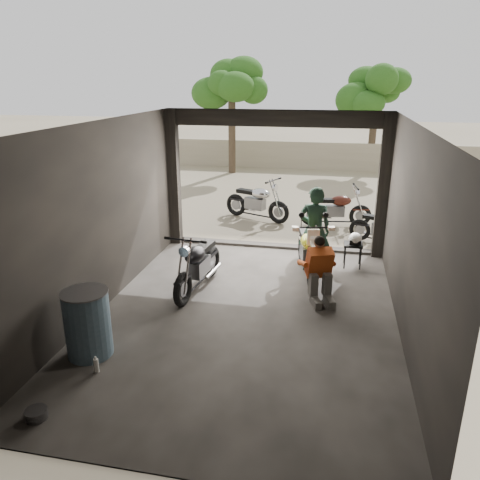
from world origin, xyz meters
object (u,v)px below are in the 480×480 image
at_px(outside_bike_c, 385,224).
at_px(oil_drum, 88,324).
at_px(outside_bike_a, 257,199).
at_px(stool, 353,247).
at_px(helmet, 355,239).
at_px(main_bike, 308,247).
at_px(outside_bike_b, 336,206).
at_px(mechanic, 321,272).
at_px(rider, 314,230).
at_px(sign_post, 426,182).
at_px(left_bike, 198,260).

distance_m(outside_bike_c, oil_drum, 7.43).
xyz_separation_m(outside_bike_a, outside_bike_c, (3.38, -1.50, -0.10)).
xyz_separation_m(stool, helmet, (0.03, -0.04, 0.20)).
distance_m(outside_bike_c, helmet, 1.83).
bearing_deg(outside_bike_c, main_bike, 163.59).
xyz_separation_m(outside_bike_b, stool, (0.39, -2.95, -0.10)).
xyz_separation_m(outside_bike_c, stool, (-0.78, -1.62, -0.05)).
height_order(outside_bike_a, mechanic, outside_bike_a).
xyz_separation_m(rider, oil_drum, (-2.99, -3.84, -0.40)).
relative_size(outside_bike_c, helmet, 5.34).
relative_size(outside_bike_b, sign_post, 0.75).
height_order(outside_bike_a, helmet, outside_bike_a).
bearing_deg(helmet, sign_post, 42.73).
height_order(outside_bike_c, sign_post, sign_post).
distance_m(main_bike, oil_drum, 4.63).
relative_size(rider, sign_post, 0.81).
bearing_deg(stool, rider, -155.22).
relative_size(outside_bike_a, outside_bike_b, 1.08).
height_order(outside_bike_b, helmet, outside_bike_b).
height_order(outside_bike_a, oil_drum, outside_bike_a).
distance_m(outside_bike_a, outside_bike_b, 2.22).
xyz_separation_m(main_bike, helmet, (0.95, 0.56, 0.05)).
relative_size(rider, stool, 3.38).
xyz_separation_m(helmet, oil_drum, (-3.84, -4.18, -0.16)).
height_order(main_bike, oil_drum, main_bike).
bearing_deg(main_bike, helmet, 18.94).
distance_m(main_bike, stool, 1.11).
xyz_separation_m(main_bike, outside_bike_b, (0.54, 3.55, -0.05)).
bearing_deg(stool, outside_bike_a, 129.80).
distance_m(outside_bike_c, rider, 2.59).
relative_size(main_bike, outside_bike_a, 1.02).
distance_m(outside_bike_a, outside_bike_c, 3.70).
xyz_separation_m(rider, mechanic, (0.21, -1.42, -0.33)).
distance_m(left_bike, outside_bike_a, 4.88).
bearing_deg(oil_drum, helmet, 47.39).
bearing_deg(mechanic, helmet, 51.46).
distance_m(mechanic, oil_drum, 4.02).
bearing_deg(left_bike, outside_bike_a, 93.13).
bearing_deg(left_bike, rider, 40.02).
distance_m(outside_bike_a, oil_drum, 7.45).
height_order(left_bike, rider, rider).
xyz_separation_m(outside_bike_b, outside_bike_c, (1.16, -1.32, -0.05)).
relative_size(left_bike, stool, 3.32).
distance_m(left_bike, outside_bike_c, 4.99).
xyz_separation_m(rider, sign_post, (2.48, 2.43, 0.59)).
bearing_deg(outside_bike_b, left_bike, 143.32).
height_order(outside_bike_a, stool, outside_bike_a).
xyz_separation_m(outside_bike_b, rider, (-0.43, -3.33, 0.34)).
bearing_deg(oil_drum, outside_bike_a, 80.63).
relative_size(main_bike, helmet, 6.49).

